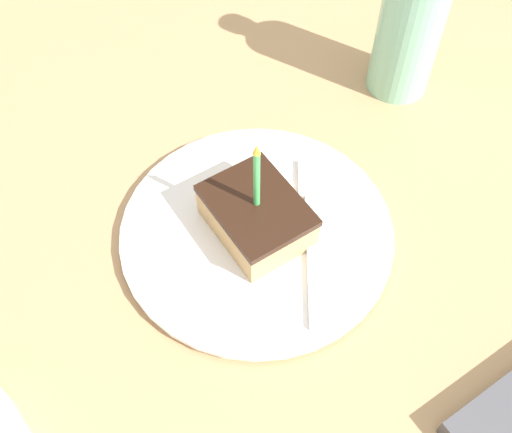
# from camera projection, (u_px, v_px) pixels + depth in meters

# --- Properties ---
(ground_plane) EXTENTS (2.40, 2.40, 0.04)m
(ground_plane) POSITION_uv_depth(u_px,v_px,m) (263.00, 255.00, 0.57)
(ground_plane) COLOR tan
(ground_plane) RESTS_ON ground
(plate) EXTENTS (0.25, 0.25, 0.01)m
(plate) POSITION_uv_depth(u_px,v_px,m) (256.00, 232.00, 0.56)
(plate) COLOR white
(plate) RESTS_ON ground_plane
(cake_slice) EXTENTS (0.07, 0.09, 0.11)m
(cake_slice) POSITION_uv_depth(u_px,v_px,m) (257.00, 215.00, 0.54)
(cake_slice) COLOR tan
(cake_slice) RESTS_ON plate
(fork) EXTENTS (0.12, 0.16, 0.00)m
(fork) POSITION_uv_depth(u_px,v_px,m) (312.00, 225.00, 0.55)
(fork) COLOR silver
(fork) RESTS_ON plate
(bottle) EXTENTS (0.07, 0.07, 0.20)m
(bottle) POSITION_uv_depth(u_px,v_px,m) (410.00, 26.00, 0.62)
(bottle) COLOR #8CD1B2
(bottle) RESTS_ON ground_plane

